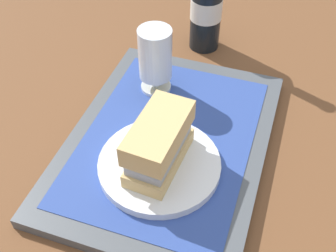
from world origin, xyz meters
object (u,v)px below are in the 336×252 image
sandwich (160,141)px  beer_glass (155,58)px  plate (159,165)px  beer_bottle (207,2)px

sandwich → beer_glass: size_ratio=1.09×
sandwich → beer_glass: 0.19m
plate → beer_bottle: size_ratio=0.71×
plate → beer_glass: size_ratio=1.52×
plate → beer_glass: (0.18, 0.07, 0.06)m
sandwich → beer_bottle: beer_bottle is taller
sandwich → beer_bottle: bearing=8.7°
sandwich → beer_glass: (0.18, 0.07, 0.01)m
beer_glass → sandwich: bearing=-158.0°
beer_glass → beer_bottle: beer_bottle is taller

